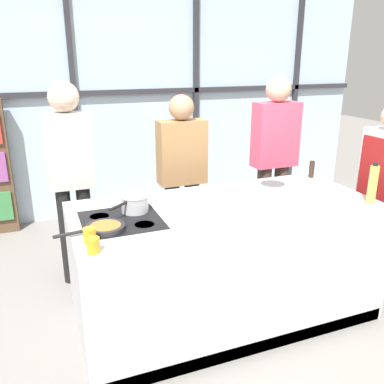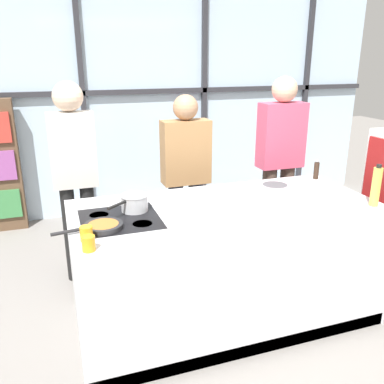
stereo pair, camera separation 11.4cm
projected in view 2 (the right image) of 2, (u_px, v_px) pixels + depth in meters
The scene contains 14 objects.
ground_plane at pixel (224, 314), 3.24m from camera, with size 18.00×18.00×0.00m, color gray.
back_window_wall at pixel (146, 102), 5.12m from camera, with size 6.40×0.10×2.80m.
demo_island at pixel (225, 262), 3.09m from camera, with size 2.23×1.02×0.92m.
spectator_far_left at pixel (74, 168), 3.46m from camera, with size 0.37×0.25×1.77m.
spectator_center_left at pixel (186, 172), 3.81m from camera, with size 0.44×0.23×1.63m.
spectator_center_right at pixel (280, 155), 4.09m from camera, with size 0.46×0.25×1.78m.
frying_pan at pixel (102, 226), 2.55m from camera, with size 0.44×0.25×0.04m.
saucepan at pixel (134, 202), 2.84m from camera, with size 0.31×0.27×0.12m.
white_plate at pixel (289, 201), 3.03m from camera, with size 0.22×0.22×0.01m, color white.
mixing_bowl at pixel (275, 188), 3.25m from camera, with size 0.24×0.24×0.06m.
oil_bottle at pixel (376, 186), 2.91m from camera, with size 0.06×0.06×0.31m.
pepper_grinder at pixel (316, 170), 3.58m from camera, with size 0.05×0.05×0.18m.
juice_glass_near at pixel (89, 243), 2.26m from camera, with size 0.08×0.08×0.09m, color orange.
juice_glass_far at pixel (86, 234), 2.38m from camera, with size 0.08×0.08×0.09m, color orange.
Camera 2 is at (-1.13, -2.54, 1.95)m, focal length 38.00 mm.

